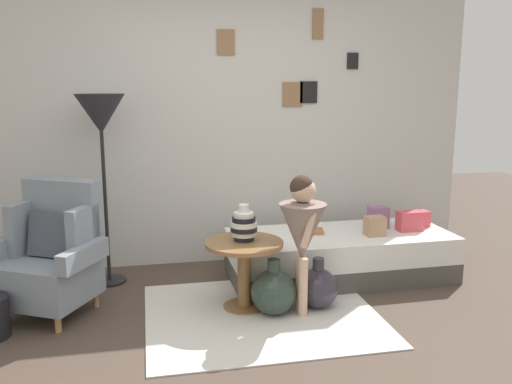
% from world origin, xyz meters
% --- Properties ---
extents(ground_plane, '(12.00, 12.00, 0.00)m').
position_xyz_m(ground_plane, '(0.00, 0.00, 0.00)').
color(ground_plane, '#4C3D33').
extents(gallery_wall, '(4.80, 0.12, 2.60)m').
position_xyz_m(gallery_wall, '(0.00, 1.95, 1.30)').
color(gallery_wall, beige).
rests_on(gallery_wall, ground).
extents(rug, '(1.67, 1.44, 0.01)m').
position_xyz_m(rug, '(0.12, 0.60, 0.01)').
color(rug, silver).
rests_on(rug, ground).
extents(armchair, '(0.90, 0.83, 0.97)m').
position_xyz_m(armchair, '(-1.37, 0.99, 0.44)').
color(armchair, tan).
rests_on(armchair, ground).
extents(daybed, '(1.91, 0.83, 0.40)m').
position_xyz_m(daybed, '(0.95, 1.23, 0.20)').
color(daybed, '#4C4742').
rests_on(daybed, ground).
extents(pillow_head, '(0.19, 0.14, 0.14)m').
position_xyz_m(pillow_head, '(1.72, 1.30, 0.47)').
color(pillow_head, '#D64C56').
rests_on(pillow_head, daybed).
extents(pillow_mid, '(0.22, 0.13, 0.17)m').
position_xyz_m(pillow_mid, '(1.57, 1.18, 0.49)').
color(pillow_mid, '#D64C56').
rests_on(pillow_mid, daybed).
extents(pillow_back, '(0.18, 0.13, 0.19)m').
position_xyz_m(pillow_back, '(1.34, 1.33, 0.50)').
color(pillow_back, gray).
rests_on(pillow_back, daybed).
extents(pillow_extra, '(0.17, 0.13, 0.17)m').
position_xyz_m(pillow_extra, '(1.21, 1.10, 0.48)').
color(pillow_extra, tan).
rests_on(pillow_extra, daybed).
extents(side_table, '(0.58, 0.58, 0.52)m').
position_xyz_m(side_table, '(0.02, 0.75, 0.38)').
color(side_table, olive).
rests_on(side_table, ground).
extents(vase_striped, '(0.20, 0.20, 0.27)m').
position_xyz_m(vase_striped, '(0.02, 0.79, 0.63)').
color(vase_striped, black).
rests_on(vase_striped, side_table).
extents(floor_lamp, '(0.40, 0.40, 1.59)m').
position_xyz_m(floor_lamp, '(-1.01, 1.52, 1.37)').
color(floor_lamp, black).
rests_on(floor_lamp, ground).
extents(person_child, '(0.34, 0.34, 1.04)m').
position_xyz_m(person_child, '(0.41, 0.56, 0.65)').
color(person_child, '#D8AD8E').
rests_on(person_child, ground).
extents(book_on_daybed, '(0.25, 0.21, 0.03)m').
position_xyz_m(book_on_daybed, '(0.70, 1.29, 0.42)').
color(book_on_daybed, '#AC6641').
rests_on(book_on_daybed, daybed).
extents(demijohn_near, '(0.33, 0.33, 0.42)m').
position_xyz_m(demijohn_near, '(0.21, 0.60, 0.17)').
color(demijohn_near, '#2D3D33').
rests_on(demijohn_near, ground).
extents(demijohn_far, '(0.30, 0.30, 0.39)m').
position_xyz_m(demijohn_far, '(0.56, 0.65, 0.16)').
color(demijohn_far, '#332D38').
rests_on(demijohn_far, ground).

